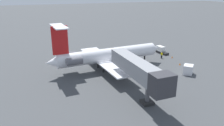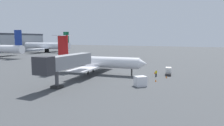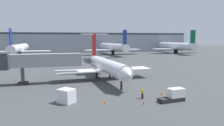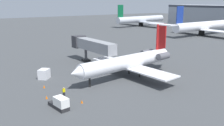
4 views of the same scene
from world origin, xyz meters
name	(u,v)px [view 3 (image 3 of 4)]	position (x,y,z in m)	size (l,w,h in m)	color
ground_plane	(102,79)	(0.00, 0.00, -0.05)	(400.00, 400.00, 0.10)	#424447
regional_jet	(105,65)	(0.49, -0.62, 3.34)	(21.88, 27.25, 10.42)	white
jet_bridge	(35,61)	(-14.08, -1.99, 4.70)	(16.53, 3.85, 6.39)	gray
ground_crew_marshaller	(142,93)	(3.35, -16.69, 0.86)	(0.27, 0.41, 1.69)	black
baggage_tug_lead	(174,96)	(7.37, -18.99, 0.84)	(4.17, 1.99, 1.90)	#262628
cargo_container_uld	(66,96)	(-8.07, -16.21, 1.00)	(2.86, 2.85, 1.99)	silver
traffic_cone_near	(106,102)	(-2.69, -18.05, 0.28)	(0.36, 0.36, 0.55)	orange
traffic_cone_mid	(162,93)	(7.29, -15.38, 0.28)	(0.36, 0.36, 0.55)	orange
traffic_cone_far	(144,102)	(2.54, -19.38, 0.28)	(0.36, 0.36, 0.55)	orange
terminal_building	(77,42)	(0.00, 101.14, 6.49)	(152.48, 21.07, 12.94)	#8C939E
parked_airliner_west_mid	(19,48)	(-30.48, 64.56, 4.28)	(29.81, 35.44, 13.36)	white
parked_airliner_centre	(113,47)	(18.32, 68.45, 4.27)	(32.29, 38.05, 13.35)	white
parked_airliner_east_mid	(176,46)	(58.94, 70.79, 4.42)	(30.38, 36.02, 13.63)	silver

